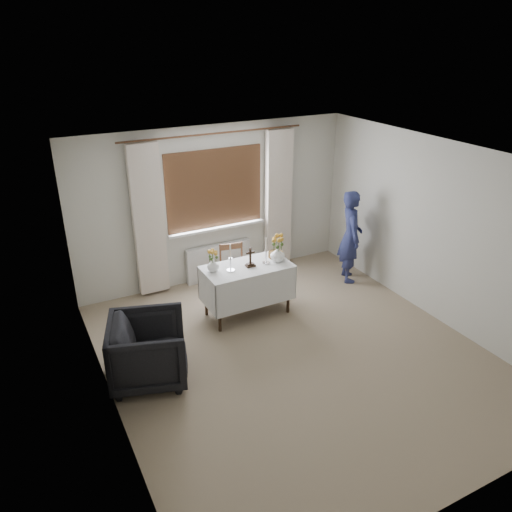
{
  "coord_description": "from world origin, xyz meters",
  "views": [
    {
      "loc": [
        -2.87,
        -4.42,
        3.79
      ],
      "look_at": [
        -0.05,
        0.99,
        0.99
      ],
      "focal_mm": 35.0,
      "sensor_mm": 36.0,
      "label": 1
    }
  ],
  "objects": [
    {
      "name": "ground",
      "position": [
        0.0,
        0.0,
        0.0
      ],
      "size": [
        5.0,
        5.0,
        0.0
      ],
      "primitive_type": "plane",
      "color": "gray",
      "rests_on": "ground"
    },
    {
      "name": "altar_table",
      "position": [
        -0.09,
        1.19,
        0.38
      ],
      "size": [
        1.24,
        0.64,
        0.76
      ],
      "primitive_type": "cube",
      "color": "white",
      "rests_on": "ground"
    },
    {
      "name": "wooden_chair",
      "position": [
        -0.05,
        1.69,
        0.42
      ],
      "size": [
        0.45,
        0.45,
        0.85
      ],
      "primitive_type": null,
      "rotation": [
        0.0,
        0.0,
        -0.17
      ],
      "color": "#512C1C",
      "rests_on": "ground"
    },
    {
      "name": "armchair",
      "position": [
        -1.76,
        0.39,
        0.4
      ],
      "size": [
        1.09,
        1.07,
        0.79
      ],
      "primitive_type": "imported",
      "rotation": [
        0.0,
        0.0,
        1.27
      ],
      "color": "black",
      "rests_on": "ground"
    },
    {
      "name": "person",
      "position": [
        1.88,
        1.42,
        0.75
      ],
      "size": [
        0.55,
        0.65,
        1.51
      ],
      "primitive_type": "imported",
      "rotation": [
        0.0,
        0.0,
        1.17
      ],
      "color": "navy",
      "rests_on": "ground"
    },
    {
      "name": "radiator",
      "position": [
        0.0,
        2.42,
        0.3
      ],
      "size": [
        1.1,
        0.1,
        0.6
      ],
      "primitive_type": "cube",
      "color": "silver",
      "rests_on": "ground"
    },
    {
      "name": "wooden_cross",
      "position": [
        -0.05,
        1.16,
        0.9
      ],
      "size": [
        0.14,
        0.1,
        0.28
      ],
      "primitive_type": null,
      "rotation": [
        0.0,
        0.0,
        -0.05
      ],
      "color": "black",
      "rests_on": "altar_table"
    },
    {
      "name": "candlestick_left",
      "position": [
        -0.35,
        1.17,
        0.96
      ],
      "size": [
        0.14,
        0.14,
        0.39
      ],
      "primitive_type": null,
      "rotation": [
        0.0,
        0.0,
        -0.33
      ],
      "color": "silver",
      "rests_on": "altar_table"
    },
    {
      "name": "candlestick_right",
      "position": [
        0.19,
        1.15,
        0.96
      ],
      "size": [
        0.14,
        0.14,
        0.39
      ],
      "primitive_type": null,
      "rotation": [
        0.0,
        0.0,
        -0.32
      ],
      "color": "silver",
      "rests_on": "altar_table"
    },
    {
      "name": "flower_vase_left",
      "position": [
        -0.57,
        1.27,
        0.85
      ],
      "size": [
        0.2,
        0.2,
        0.17
      ],
      "primitive_type": "imported",
      "rotation": [
        0.0,
        0.0,
        -0.23
      ],
      "color": "white",
      "rests_on": "altar_table"
    },
    {
      "name": "flower_vase_right",
      "position": [
        0.37,
        1.14,
        0.87
      ],
      "size": [
        0.22,
        0.22,
        0.21
      ],
      "primitive_type": "imported",
      "rotation": [
        0.0,
        0.0,
        -0.06
      ],
      "color": "white",
      "rests_on": "altar_table"
    },
    {
      "name": "wicker_basket",
      "position": [
        0.41,
        1.27,
        0.8
      ],
      "size": [
        0.26,
        0.26,
        0.08
      ],
      "primitive_type": "cylinder",
      "rotation": [
        0.0,
        0.0,
        -0.3
      ],
      "color": "brown",
      "rests_on": "altar_table"
    }
  ]
}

